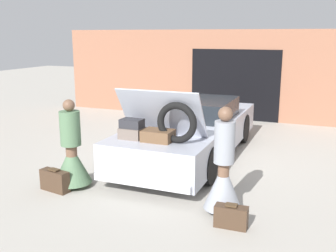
{
  "coord_description": "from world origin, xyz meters",
  "views": [
    {
      "loc": [
        2.68,
        -8.01,
        2.64
      ],
      "look_at": [
        0.0,
        -1.39,
        0.98
      ],
      "focal_mm": 42.0,
      "sensor_mm": 36.0,
      "label": 1
    }
  ],
  "objects_px": {
    "suitcase_beside_left_person": "(55,181)",
    "person_left": "(72,156)",
    "suitcase_beside_right_person": "(231,217)",
    "car": "(191,130)",
    "person_right": "(223,176)"
  },
  "relations": [
    {
      "from": "person_left",
      "to": "person_right",
      "type": "height_order",
      "value": "person_right"
    },
    {
      "from": "suitcase_beside_left_person",
      "to": "suitcase_beside_right_person",
      "type": "distance_m",
      "value": 3.13
    },
    {
      "from": "person_left",
      "to": "person_right",
      "type": "xyz_separation_m",
      "value": [
        2.74,
        -0.04,
        0.03
      ]
    },
    {
      "from": "car",
      "to": "suitcase_beside_left_person",
      "type": "distance_m",
      "value": 3.22
    },
    {
      "from": "suitcase_beside_left_person",
      "to": "person_left",
      "type": "bearing_deg",
      "value": 61.58
    },
    {
      "from": "car",
      "to": "person_right",
      "type": "xyz_separation_m",
      "value": [
        1.37,
        -2.55,
        -0.0
      ]
    },
    {
      "from": "person_left",
      "to": "suitcase_beside_right_person",
      "type": "relative_size",
      "value": 3.37
    },
    {
      "from": "person_left",
      "to": "suitcase_beside_left_person",
      "type": "relative_size",
      "value": 2.72
    },
    {
      "from": "person_right",
      "to": "suitcase_beside_left_person",
      "type": "distance_m",
      "value": 2.94
    },
    {
      "from": "car",
      "to": "person_left",
      "type": "bearing_deg",
      "value": -118.59
    },
    {
      "from": "car",
      "to": "suitcase_beside_right_person",
      "type": "distance_m",
      "value": 3.4
    },
    {
      "from": "person_left",
      "to": "suitcase_beside_right_person",
      "type": "distance_m",
      "value": 3.03
    },
    {
      "from": "suitcase_beside_left_person",
      "to": "suitcase_beside_right_person",
      "type": "height_order",
      "value": "suitcase_beside_left_person"
    },
    {
      "from": "person_right",
      "to": "car",
      "type": "bearing_deg",
      "value": 27.97
    },
    {
      "from": "suitcase_beside_right_person",
      "to": "car",
      "type": "bearing_deg",
      "value": 118.28
    }
  ]
}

